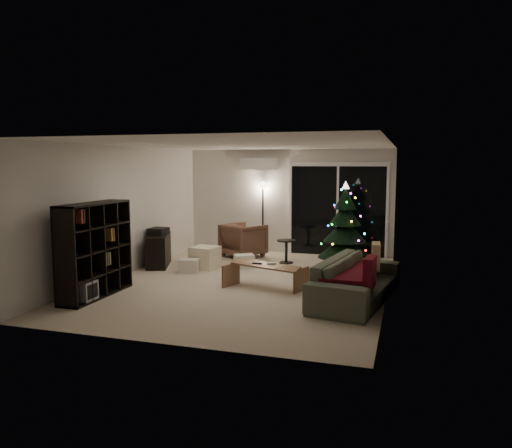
% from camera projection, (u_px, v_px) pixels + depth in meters
% --- Properties ---
extents(room, '(6.50, 7.51, 2.60)m').
position_uv_depth(room, '(290.00, 220.00, 10.27)').
color(room, beige).
rests_on(room, ground).
extents(bookshelf, '(0.71, 1.59, 1.54)m').
position_uv_depth(bookshelf, '(85.00, 249.00, 8.17)').
color(bookshelf, black).
rests_on(bookshelf, floor).
extents(media_cabinet, '(0.75, 1.14, 0.67)m').
position_uv_depth(media_cabinet, '(159.00, 250.00, 10.58)').
color(media_cabinet, black).
rests_on(media_cabinet, floor).
extents(stereo, '(0.34, 0.40, 0.14)m').
position_uv_depth(stereo, '(158.00, 231.00, 10.53)').
color(stereo, black).
rests_on(stereo, media_cabinet).
extents(armchair, '(1.16, 1.17, 0.78)m').
position_uv_depth(armchair, '(243.00, 240.00, 11.59)').
color(armchair, brown).
rests_on(armchair, floor).
extents(ottoman, '(0.57, 0.57, 0.45)m').
position_uv_depth(ottoman, '(205.00, 258.00, 10.33)').
color(ottoman, '#EEE8C0').
rests_on(ottoman, floor).
extents(cardboard_box_a, '(0.43, 0.37, 0.27)m').
position_uv_depth(cardboard_box_a, '(189.00, 266.00, 9.96)').
color(cardboard_box_a, silver).
rests_on(cardboard_box_a, floor).
extents(cardboard_box_b, '(0.49, 0.46, 0.28)m').
position_uv_depth(cardboard_box_b, '(244.00, 261.00, 10.40)').
color(cardboard_box_b, silver).
rests_on(cardboard_box_b, floor).
extents(side_table, '(0.44, 0.44, 0.51)m').
position_uv_depth(side_table, '(286.00, 251.00, 10.87)').
color(side_table, black).
rests_on(side_table, floor).
extents(floor_lamp, '(0.27, 0.27, 1.66)m').
position_uv_depth(floor_lamp, '(263.00, 218.00, 12.18)').
color(floor_lamp, black).
rests_on(floor_lamp, floor).
extents(sofa, '(1.30, 2.45, 0.68)m').
position_uv_depth(sofa, '(356.00, 280.00, 7.86)').
color(sofa, '#4A553E').
rests_on(sofa, floor).
extents(sofa_throw, '(0.73, 1.68, 0.06)m').
position_uv_depth(sofa_throw, '(350.00, 270.00, 7.87)').
color(sofa_throw, '#520711').
rests_on(sofa_throw, sofa).
extents(cushion_a, '(0.17, 0.46, 0.45)m').
position_uv_depth(cushion_a, '(376.00, 256.00, 8.37)').
color(cushion_a, tan).
rests_on(cushion_a, sofa).
extents(cushion_b, '(0.17, 0.46, 0.45)m').
position_uv_depth(cushion_b, '(370.00, 273.00, 7.14)').
color(cushion_b, '#520711').
rests_on(cushion_b, sofa).
extents(coffee_table, '(1.42, 0.88, 0.42)m').
position_uv_depth(coffee_table, '(265.00, 276.00, 8.68)').
color(coffee_table, brown).
rests_on(coffee_table, floor).
extents(remote_a, '(0.17, 0.05, 0.02)m').
position_uv_depth(remote_a, '(257.00, 263.00, 8.70)').
color(remote_a, black).
rests_on(remote_a, coffee_table).
extents(remote_b, '(0.16, 0.10, 0.02)m').
position_uv_depth(remote_b, '(272.00, 264.00, 8.67)').
color(remote_b, slate).
rests_on(remote_b, coffee_table).
extents(christmas_tree, '(1.17, 1.17, 1.80)m').
position_uv_depth(christmas_tree, '(345.00, 225.00, 10.39)').
color(christmas_tree, black).
rests_on(christmas_tree, floor).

